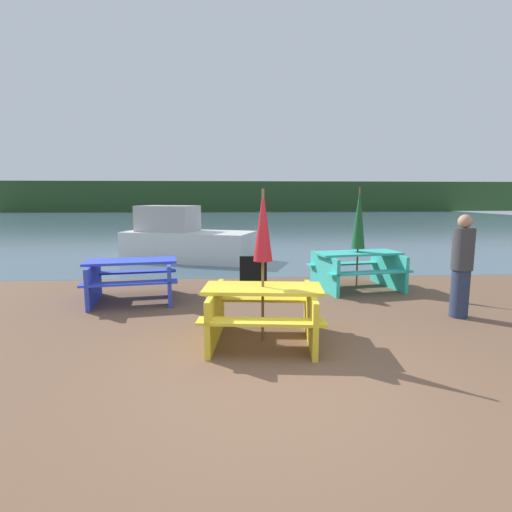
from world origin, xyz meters
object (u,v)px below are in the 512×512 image
(picnic_table_blue, at_px, (132,276))
(umbrella_darkgreen, at_px, (359,219))
(picnic_table_yellow, at_px, (263,309))
(boat, at_px, (185,240))
(picnic_table_teal, at_px, (357,266))
(signboard, at_px, (253,274))
(person, at_px, (462,266))
(umbrella_crimson, at_px, (263,227))

(picnic_table_blue, xyz_separation_m, umbrella_darkgreen, (4.53, 0.71, 1.02))
(picnic_table_yellow, height_order, boat, boat)
(picnic_table_yellow, height_order, picnic_table_teal, picnic_table_teal)
(picnic_table_teal, height_order, boat, boat)
(picnic_table_teal, relative_size, signboard, 2.64)
(boat, bearing_deg, picnic_table_yellow, -56.14)
(umbrella_darkgreen, bearing_deg, person, -64.30)
(umbrella_crimson, bearing_deg, picnic_table_yellow, 0.00)
(picnic_table_blue, height_order, picnic_table_teal, picnic_table_teal)
(picnic_table_yellow, distance_m, signboard, 2.78)
(picnic_table_blue, height_order, umbrella_crimson, umbrella_crimson)
(picnic_table_teal, bearing_deg, picnic_table_yellow, -126.82)
(umbrella_darkgreen, bearing_deg, picnic_table_teal, 180.00)
(boat, xyz_separation_m, person, (5.10, -6.27, 0.21))
(umbrella_crimson, bearing_deg, person, 15.36)
(person, distance_m, signboard, 3.77)
(umbrella_crimson, xyz_separation_m, person, (3.27, 0.90, -0.71))
(person, bearing_deg, umbrella_crimson, -164.64)
(picnic_table_yellow, height_order, umbrella_darkgreen, umbrella_darkgreen)
(picnic_table_blue, relative_size, umbrella_crimson, 0.90)
(picnic_table_teal, bearing_deg, boat, 134.47)
(umbrella_darkgreen, bearing_deg, signboard, -174.04)
(umbrella_crimson, relative_size, person, 1.23)
(signboard, bearing_deg, picnic_table_blue, -168.39)
(picnic_table_teal, xyz_separation_m, umbrella_darkgreen, (0.00, 0.00, 1.01))
(picnic_table_teal, height_order, umbrella_crimson, umbrella_crimson)
(picnic_table_yellow, distance_m, picnic_table_teal, 3.76)
(picnic_table_blue, bearing_deg, person, -14.24)
(picnic_table_blue, xyz_separation_m, signboard, (2.31, 0.47, -0.09))
(picnic_table_yellow, xyz_separation_m, umbrella_crimson, (0.00, 0.00, 1.10))
(umbrella_darkgreen, xyz_separation_m, boat, (-4.08, 4.16, -0.86))
(umbrella_crimson, xyz_separation_m, signboard, (0.03, 2.78, -1.17))
(picnic_table_teal, bearing_deg, signboard, -174.04)
(picnic_table_blue, distance_m, umbrella_crimson, 3.41)
(person, bearing_deg, picnic_table_teal, 115.70)
(picnic_table_teal, xyz_separation_m, person, (1.02, -2.11, 0.36))
(picnic_table_teal, bearing_deg, umbrella_crimson, -126.82)
(picnic_table_blue, xyz_separation_m, picnic_table_teal, (4.53, 0.71, 0.01))
(picnic_table_blue, bearing_deg, picnic_table_yellow, -45.39)
(picnic_table_teal, relative_size, boat, 0.47)
(picnic_table_yellow, xyz_separation_m, picnic_table_blue, (-2.27, 2.30, 0.01))
(picnic_table_yellow, bearing_deg, boat, 104.32)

